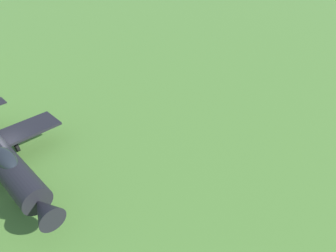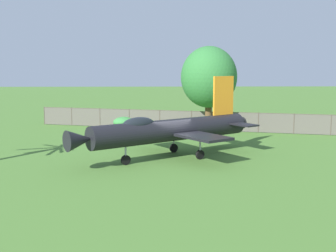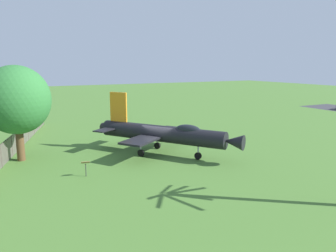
% 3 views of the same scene
% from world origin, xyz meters
% --- Properties ---
extents(ground_plane, '(200.00, 200.00, 0.00)m').
position_xyz_m(ground_plane, '(0.00, 0.00, 0.00)').
color(ground_plane, '#47722D').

